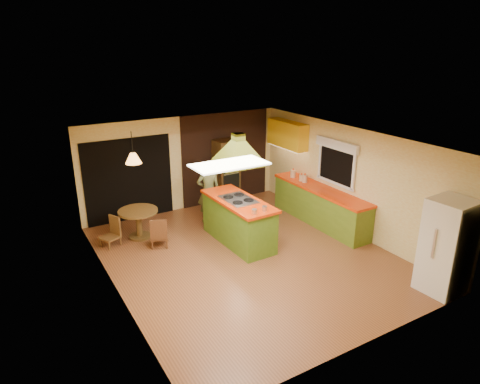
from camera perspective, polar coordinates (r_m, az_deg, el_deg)
ground at (r=9.18m, az=1.08°, el=-8.57°), size 6.50×6.50×0.00m
room_walls at (r=8.66m, az=1.14°, el=-1.26°), size 5.50×6.50×6.50m
ceiling_plane at (r=8.29m, az=1.19°, el=6.83°), size 6.50×6.50×0.00m
brick_panel at (r=11.92m, az=-1.90°, el=4.63°), size 2.64×0.03×2.50m
nook_opening at (r=10.98m, az=-14.58°, el=1.58°), size 2.20×0.03×2.10m
right_counter at (r=10.77m, az=10.58°, el=-1.80°), size 0.62×3.05×0.92m
upper_cabinets at (r=11.61m, az=6.32°, el=7.66°), size 0.34×1.40×0.70m
window_right at (r=10.39m, az=12.78°, el=4.85°), size 0.12×1.35×1.06m
fluor_panel at (r=6.75m, az=-1.41°, el=3.70°), size 1.20×0.60×0.03m
kitchen_island at (r=9.59m, az=-0.21°, el=-3.84°), size 0.88×2.08×1.04m
range_hood at (r=9.04m, az=-0.22°, el=6.30°), size 0.99×0.72×0.79m
man at (r=10.59m, az=-4.22°, el=0.07°), size 0.67×0.53×1.59m
refrigerator at (r=8.48m, az=25.84°, el=-6.53°), size 0.76×0.73×1.76m
wall_oven at (r=11.70m, az=-1.86°, el=2.60°), size 0.60×0.60×1.81m
dining_table at (r=10.09m, az=-13.38°, el=-3.45°), size 0.90×0.90×0.68m
chair_left at (r=9.90m, az=-17.00°, el=-5.14°), size 0.48×0.48×0.67m
chair_near at (r=9.64m, az=-10.71°, el=-5.19°), size 0.50×0.50×0.69m
pendant_lamp at (r=9.63m, az=-14.04°, el=4.39°), size 0.38×0.38×0.23m
canister_large at (r=10.96m, az=8.63°, el=1.78°), size 0.17×0.17×0.19m
canister_medium at (r=11.32m, az=7.09°, el=2.45°), size 0.15×0.15×0.20m
canister_small at (r=11.06m, az=8.20°, el=1.89°), size 0.14×0.14×0.16m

